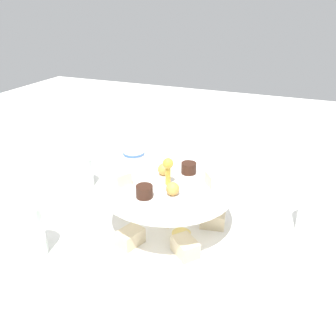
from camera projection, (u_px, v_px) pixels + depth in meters
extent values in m
plane|color=white|center=(168.00, 231.00, 0.71)|extent=(2.40, 2.40, 0.00)
cylinder|color=white|center=(168.00, 229.00, 0.71)|extent=(0.31, 0.31, 0.01)
cylinder|color=white|center=(168.00, 187.00, 0.66)|extent=(0.25, 0.25, 0.01)
cylinder|color=gold|center=(168.00, 199.00, 0.68)|extent=(0.01, 0.01, 0.15)
sphere|color=gold|center=(168.00, 163.00, 0.64)|extent=(0.02, 0.02, 0.02)
cube|color=beige|center=(179.00, 198.00, 0.77)|extent=(0.04, 0.05, 0.03)
cube|color=beige|center=(133.00, 207.00, 0.74)|extent=(0.05, 0.03, 0.03)
cube|color=beige|center=(130.00, 237.00, 0.65)|extent=(0.05, 0.06, 0.03)
cube|color=beige|center=(185.00, 247.00, 0.62)|extent=(0.06, 0.06, 0.03)
cube|color=beige|center=(213.00, 219.00, 0.70)|extent=(0.05, 0.04, 0.03)
cylinder|color=#E5C660|center=(181.00, 236.00, 0.66)|extent=(0.04, 0.04, 0.01)
cylinder|color=#381E14|center=(144.00, 191.00, 0.61)|extent=(0.03, 0.03, 0.02)
cylinder|color=#381E14|center=(189.00, 168.00, 0.70)|extent=(0.03, 0.03, 0.02)
cube|color=beige|center=(215.00, 179.00, 0.65)|extent=(0.04, 0.04, 0.02)
cube|color=beige|center=(121.00, 178.00, 0.66)|extent=(0.04, 0.04, 0.02)
sphere|color=gold|center=(164.00, 169.00, 0.69)|extent=(0.02, 0.02, 0.02)
sphere|color=gold|center=(173.00, 189.00, 0.62)|extent=(0.02, 0.02, 0.02)
cylinder|color=silver|center=(318.00, 207.00, 0.68)|extent=(0.07, 0.07, 0.12)
cylinder|color=silver|center=(80.00, 172.00, 0.86)|extent=(0.06, 0.06, 0.07)
cylinder|color=white|center=(134.00, 168.00, 0.97)|extent=(0.09, 0.09, 0.01)
cylinder|color=white|center=(134.00, 159.00, 0.96)|extent=(0.06, 0.06, 0.04)
cylinder|color=#4772B2|center=(134.00, 153.00, 0.95)|extent=(0.06, 0.06, 0.01)
cube|color=silver|center=(226.00, 166.00, 0.98)|extent=(0.17, 0.04, 0.00)
cylinder|color=silver|center=(27.00, 232.00, 0.62)|extent=(0.06, 0.06, 0.10)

